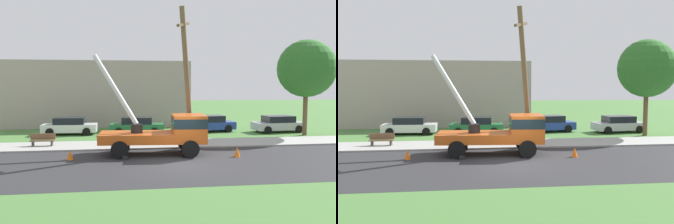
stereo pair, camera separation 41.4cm
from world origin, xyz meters
The scene contains 14 objects.
ground_plane centered at (0.00, 12.00, 0.00)m, with size 120.00×120.00×0.00m, color #477538.
road_asphalt centered at (0.00, 0.00, 0.00)m, with size 80.00×8.61×0.01m, color #2B2B2D.
sidewalk_strip centered at (0.00, 6.00, 0.05)m, with size 80.00×3.40×0.10m, color #9E9E99.
utility_truck centered at (-0.33, 2.66, 1.41)m, with size 6.74×3.22×5.98m.
leaning_utility_pole centered at (1.10, 3.91, 4.56)m, with size 1.60×2.46×8.87m.
traffic_cone_ahead centered at (3.55, 1.32, 0.28)m, with size 0.36×0.36×0.56m, color orange.
traffic_cone_behind centered at (-5.84, 1.80, 0.28)m, with size 0.36×0.36×0.56m, color orange.
parked_sedan_white centered at (-7.19, 12.03, 0.71)m, with size 4.46×2.12×1.42m.
parked_sedan_green centered at (-1.65, 11.52, 0.71)m, with size 4.54×2.27×1.42m.
parked_sedan_blue centered at (4.71, 12.22, 0.71)m, with size 4.54×2.27×1.42m.
parked_sedan_silver centered at (10.61, 11.12, 0.71)m, with size 4.53×2.25×1.42m.
park_bench centered at (-8.15, 6.07, 0.46)m, with size 1.60×0.45×0.90m.
roadside_tree_near centered at (11.88, 8.95, 5.40)m, with size 4.63×4.63×7.74m.
lowrise_building_backdrop centered at (-5.18, 18.92, 3.20)m, with size 18.00×6.00×6.40m, color #A5998C.
Camera 2 is at (-2.71, -18.10, 4.14)m, focal length 37.99 mm.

